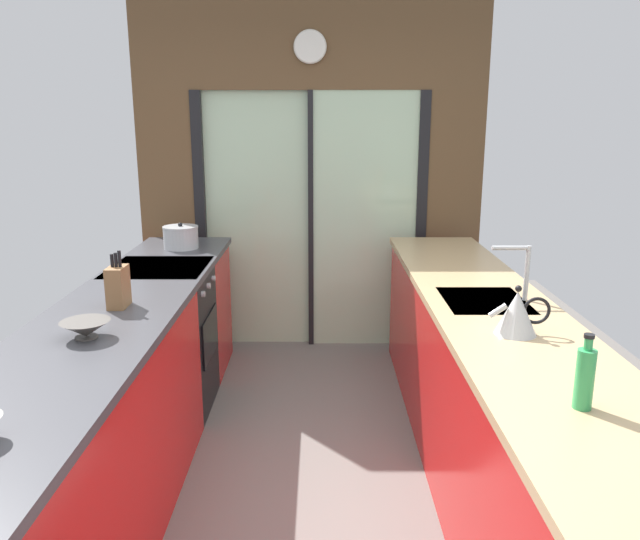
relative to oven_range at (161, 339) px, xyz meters
The scene contains 11 objects.
ground_plane 1.21m from the oven_range, 35.58° to the right, with size 5.04×7.60×0.02m, color slate.
back_wall_unit 1.81m from the oven_range, 51.68° to the left, with size 2.64×0.12×2.70m.
left_counter_run 1.12m from the oven_range, 90.08° to the right, with size 0.62×3.80×0.92m.
right_counter_run 2.05m from the oven_range, 27.56° to the right, with size 0.62×3.80×0.92m.
sink_faucet 2.19m from the oven_range, 19.59° to the right, with size 0.19×0.02×0.28m.
oven_range is the anchor object (origin of this frame).
mixing_bowl_far 1.34m from the oven_range, 89.15° to the right, with size 0.20×0.20×0.07m.
knife_block 0.99m from the oven_range, 88.70° to the right, with size 0.08×0.14×0.28m.
stock_pot 0.77m from the oven_range, 88.07° to the left, with size 0.24×0.24×0.18m.
kettle 2.23m from the oven_range, 33.51° to the right, with size 0.26×0.17×0.21m.
soap_bottle_far 2.66m from the oven_range, 46.11° to the right, with size 0.06×0.06×0.24m.
Camera 1 is at (0.07, -2.39, 1.80)m, focal length 34.61 mm.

